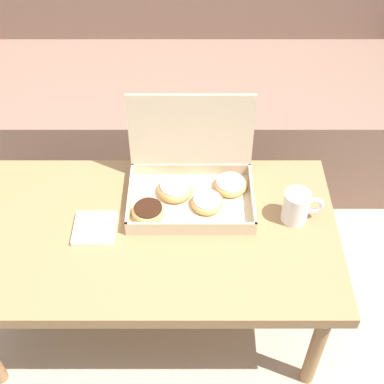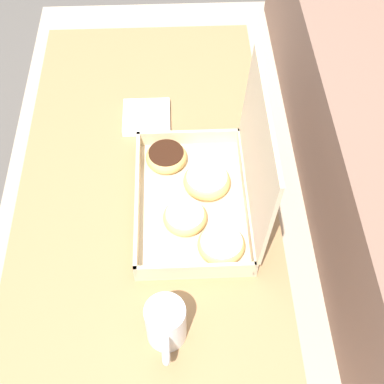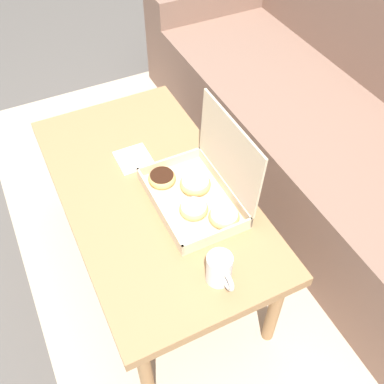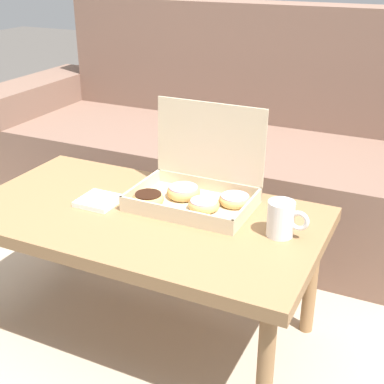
% 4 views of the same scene
% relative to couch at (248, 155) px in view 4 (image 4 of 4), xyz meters
% --- Properties ---
extents(ground_plane, '(12.00, 12.00, 0.00)m').
position_rel_couch_xyz_m(ground_plane, '(0.00, -0.82, -0.32)').
color(ground_plane, '#514C47').
extents(area_rug, '(2.69, 1.92, 0.01)m').
position_rel_couch_xyz_m(area_rug, '(0.00, -0.52, -0.32)').
color(area_rug, tan).
rests_on(area_rug, ground_plane).
extents(couch, '(2.57, 0.83, 0.98)m').
position_rel_couch_xyz_m(couch, '(0.00, 0.00, 0.00)').
color(couch, '#7A5B4C').
rests_on(couch, ground_plane).
extents(coffee_table, '(1.10, 0.60, 0.46)m').
position_rel_couch_xyz_m(coffee_table, '(0.00, -0.96, 0.09)').
color(coffee_table, '#997047').
rests_on(coffee_table, ground_plane).
extents(pastry_box, '(0.38, 0.27, 0.30)m').
position_rel_couch_xyz_m(pastry_box, '(0.12, -0.83, 0.19)').
color(pastry_box, beige).
rests_on(pastry_box, coffee_table).
extents(coffee_mug, '(0.12, 0.08, 0.10)m').
position_rel_couch_xyz_m(coffee_mug, '(0.43, -0.92, 0.19)').
color(coffee_mug, white).
rests_on(coffee_mug, coffee_table).
extents(napkin_stack, '(0.12, 0.12, 0.02)m').
position_rel_couch_xyz_m(napkin_stack, '(-0.16, -0.96, 0.14)').
color(napkin_stack, white).
rests_on(napkin_stack, coffee_table).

